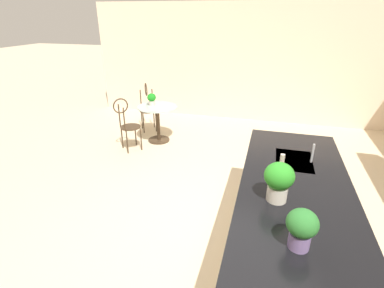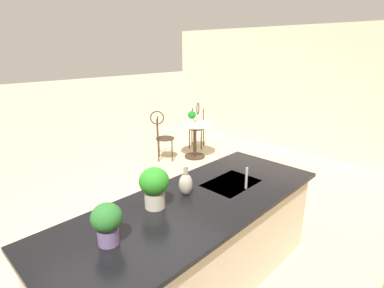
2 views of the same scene
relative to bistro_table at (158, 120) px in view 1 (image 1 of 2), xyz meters
name	(u,v)px [view 1 (image 1 of 2)]	position (x,y,z in m)	size (l,w,h in m)	color
ground_plane	(213,226)	(2.34, 1.64, -0.45)	(40.00, 40.00, 0.00)	beige
wall_left_window	(251,64)	(-1.92, 1.64, 0.90)	(0.12, 7.80, 2.70)	beige
kitchen_island	(290,223)	(2.64, 2.49, 0.02)	(2.80, 1.06, 0.92)	beige
bistro_table	(158,120)	(0.00, 0.00, 0.00)	(0.80, 0.80, 0.74)	#3D2D1E
chair_near_window	(127,122)	(0.57, -0.39, 0.13)	(0.54, 0.54, 1.04)	#3D2D1E
chair_by_island	(148,105)	(-0.57, -0.47, 0.13)	(0.52, 0.52, 1.04)	#3D2D1E
sink_faucet	(313,153)	(2.09, 2.67, 0.58)	(0.02, 0.02, 0.22)	#B2B5BA
potted_plant_on_table	(152,99)	(-0.05, -0.13, 0.43)	(0.17, 0.17, 0.24)	beige
potted_plant_counter_far	(302,227)	(3.49, 2.46, 0.65)	(0.22, 0.22, 0.31)	#7A669E
potted_plant_counter_near	(279,180)	(2.94, 2.30, 0.68)	(0.26, 0.26, 0.36)	beige
vase_on_counter	(281,171)	(2.59, 2.33, 0.58)	(0.13, 0.13, 0.29)	#BCB29E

